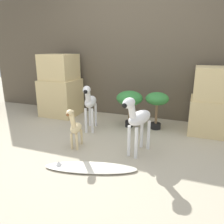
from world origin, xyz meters
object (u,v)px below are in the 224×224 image
Objects in this scene: potted_palm_front at (157,101)px; zebra_left at (90,102)px; potted_palm_back at (129,99)px; surfboard at (90,167)px; zebra_right at (138,118)px; giraffe_figurine at (75,126)px.

zebra_left is at bearing -155.34° from potted_palm_front.
potted_palm_back reaches higher than surfboard.
potted_palm_back is at bearing 89.01° from surfboard.
potted_palm_back is (-0.36, 0.88, 0.00)m from zebra_right.
potted_palm_front is at bearing 24.66° from zebra_left.
potted_palm_front is at bearing 51.69° from giraffe_figurine.
zebra_right is 0.80m from giraffe_figurine.
giraffe_figurine is 0.94× the size of potted_palm_front.
zebra_left is at bearing 98.69° from giraffe_figurine.
zebra_right is at bearing 53.60° from surfboard.
surfboard is at bearing -126.40° from zebra_right.
zebra_left is 1.33× the size of giraffe_figurine.
giraffe_figurine is (-0.78, -0.12, -0.16)m from zebra_right.
zebra_right is 0.78m from surfboard.
potted_palm_back is 0.58× the size of surfboard.
potted_palm_back is (-0.43, -0.07, 0.01)m from potted_palm_front.
zebra_right reaches higher than potted_palm_back.
zebra_right is 1.33× the size of giraffe_figurine.
surfboard is (-0.38, -0.52, -0.44)m from zebra_right.
surfboard is (0.49, -1.04, -0.44)m from zebra_left.
giraffe_figurine is (0.10, -0.64, -0.16)m from zebra_left.
giraffe_figurine is at bearing -171.29° from zebra_right.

